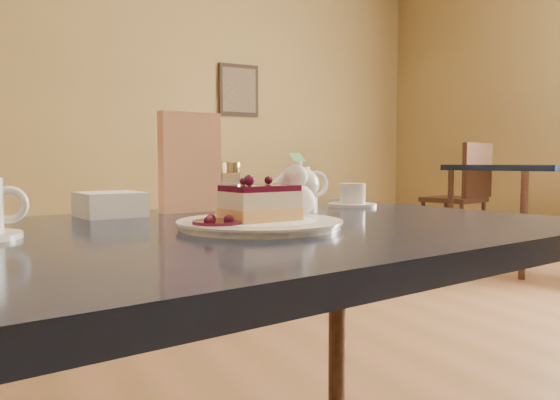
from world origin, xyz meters
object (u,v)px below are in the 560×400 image
dessert_plate (260,224)px  main_table (244,269)px  cheesecake_slice (260,203)px  bg_table_far_right (523,256)px  tea_set (309,188)px

dessert_plate → main_table: bearing=98.7°
dessert_plate → cheesecake_slice: size_ratio=2.06×
bg_table_far_right → tea_set: bearing=-164.6°
cheesecake_slice → tea_set: size_ratio=0.53×
main_table → cheesecake_slice: bearing=-90.0°
dessert_plate → cheesecake_slice: bearing=-90.0°
main_table → bg_table_far_right: bg_table_far_right is taller
cheesecake_slice → bg_table_far_right: bg_table_far_right is taller
main_table → dessert_plate: bearing=-90.0°
main_table → tea_set: 0.48m
tea_set → bg_table_far_right: bearing=29.6°
tea_set → dessert_plate: bearing=-130.3°
dessert_plate → cheesecake_slice: (0.00, -0.00, 0.03)m
main_table → cheesecake_slice: size_ratio=9.94×
cheesecake_slice → tea_set: tea_set is taller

